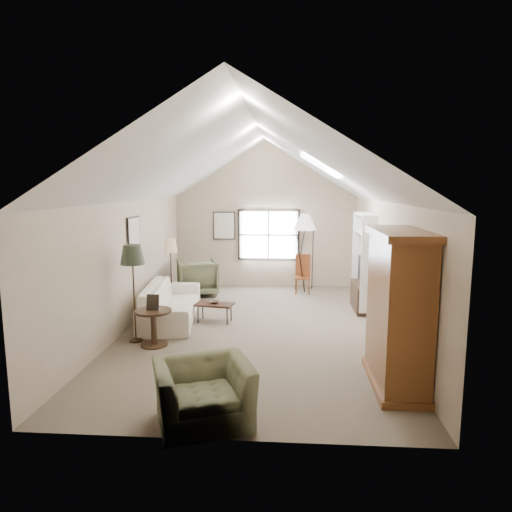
# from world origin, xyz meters

# --- Properties ---
(room_shell) EXTENTS (5.01, 8.01, 4.00)m
(room_shell) POSITION_xyz_m (0.00, 0.00, 3.21)
(room_shell) COLOR brown
(room_shell) RESTS_ON ground
(window) EXTENTS (1.72, 0.08, 1.42)m
(window) POSITION_xyz_m (0.10, 3.96, 1.45)
(window) COLOR black
(window) RESTS_ON room_shell
(skylight) EXTENTS (0.80, 1.20, 0.52)m
(skylight) POSITION_xyz_m (1.30, 0.90, 3.22)
(skylight) COLOR white
(skylight) RESTS_ON room_shell
(wall_art) EXTENTS (1.97, 3.71, 0.88)m
(wall_art) POSITION_xyz_m (-1.88, 1.94, 1.73)
(wall_art) COLOR black
(wall_art) RESTS_ON room_shell
(armoire) EXTENTS (0.60, 1.50, 2.20)m
(armoire) POSITION_xyz_m (2.18, -2.40, 1.10)
(armoire) COLOR brown
(armoire) RESTS_ON ground
(tv_alcove) EXTENTS (0.32, 1.30, 2.10)m
(tv_alcove) POSITION_xyz_m (2.34, 1.60, 1.15)
(tv_alcove) COLOR white
(tv_alcove) RESTS_ON ground
(media_console) EXTENTS (0.34, 1.18, 0.60)m
(media_console) POSITION_xyz_m (2.32, 1.60, 0.30)
(media_console) COLOR #382316
(media_console) RESTS_ON ground
(tv_panel) EXTENTS (0.05, 0.90, 0.55)m
(tv_panel) POSITION_xyz_m (2.32, 1.60, 0.92)
(tv_panel) COLOR black
(tv_panel) RESTS_ON media_console
(sofa) EXTENTS (1.30, 2.68, 0.76)m
(sofa) POSITION_xyz_m (-1.81, 0.53, 0.38)
(sofa) COLOR silver
(sofa) RESTS_ON ground
(armchair_near) EXTENTS (1.39, 1.31, 0.72)m
(armchair_near) POSITION_xyz_m (-0.35, -3.60, 0.36)
(armchair_near) COLOR #606144
(armchair_near) RESTS_ON ground
(armchair_far) EXTENTS (1.24, 1.26, 0.92)m
(armchair_far) POSITION_xyz_m (-1.69, 2.76, 0.46)
(armchair_far) COLOR #575F42
(armchair_far) RESTS_ON ground
(coffee_table) EXTENTS (0.82, 0.54, 0.39)m
(coffee_table) POSITION_xyz_m (-0.87, 0.44, 0.20)
(coffee_table) COLOR #351D15
(coffee_table) RESTS_ON ground
(bowl) EXTENTS (0.21, 0.21, 0.05)m
(bowl) POSITION_xyz_m (-0.87, 0.44, 0.41)
(bowl) COLOR #3C2A18
(bowl) RESTS_ON coffee_table
(side_table) EXTENTS (0.72, 0.72, 0.65)m
(side_table) POSITION_xyz_m (-1.71, -1.07, 0.32)
(side_table) COLOR #352515
(side_table) RESTS_ON ground
(side_chair) EXTENTS (0.41, 0.41, 1.02)m
(side_chair) POSITION_xyz_m (1.04, 3.14, 0.51)
(side_chair) COLOR brown
(side_chair) RESTS_ON ground
(tripod_lamp) EXTENTS (0.81, 0.81, 2.11)m
(tripod_lamp) POSITION_xyz_m (1.08, 3.43, 1.06)
(tripod_lamp) COLOR silver
(tripod_lamp) RESTS_ON ground
(dark_lamp) EXTENTS (0.48, 0.48, 1.80)m
(dark_lamp) POSITION_xyz_m (-2.11, -0.87, 0.90)
(dark_lamp) COLOR black
(dark_lamp) RESTS_ON ground
(tan_lamp) EXTENTS (0.36, 0.36, 1.62)m
(tan_lamp) POSITION_xyz_m (-2.11, 1.73, 0.81)
(tan_lamp) COLOR tan
(tan_lamp) RESTS_ON ground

